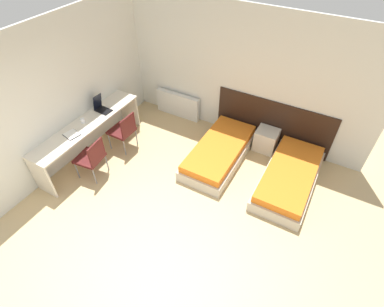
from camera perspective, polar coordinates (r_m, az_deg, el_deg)
ground_plane at (r=4.85m, az=-12.47°, el=-19.28°), size 20.00×20.00×0.00m
wall_back at (r=6.19m, az=7.88°, el=14.81°), size 5.65×0.05×2.70m
wall_left at (r=6.11m, az=-20.97°, el=11.88°), size 0.05×4.68×2.70m
headboard_panel at (r=6.38m, az=15.01°, el=5.59°), size 2.40×0.03×1.01m
bed_near_window at (r=6.01m, az=5.23°, el=0.29°), size 0.89×1.90×0.37m
bed_near_door at (r=5.77m, az=18.03°, el=-4.35°), size 0.89×1.90×0.37m
nightstand at (r=6.36m, az=13.93°, el=2.53°), size 0.44×0.41×0.46m
radiator at (r=7.13m, az=-2.71°, el=9.27°), size 1.09×0.12×0.58m
desk at (r=6.16m, az=-19.14°, el=4.40°), size 0.53×2.48×0.78m
chair_near_laptop at (r=6.21m, az=-12.91°, el=4.46°), size 0.46×0.46×0.84m
chair_near_notebook at (r=5.74m, az=-18.57°, el=-0.58°), size 0.50×0.50×0.84m
laptop at (r=6.30m, az=-16.87°, el=8.41°), size 0.33×0.23×0.33m
open_notebook at (r=5.86m, az=-21.93°, el=3.38°), size 0.31×0.28×0.02m
mug at (r=6.07m, az=-20.10°, el=5.89°), size 0.08×0.08×0.09m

